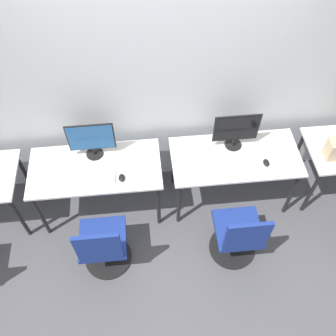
{
  "coord_description": "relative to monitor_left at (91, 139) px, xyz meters",
  "views": [
    {
      "loc": [
        -0.2,
        -1.91,
        3.68
      ],
      "look_at": [
        0.0,
        0.12,
        0.89
      ],
      "focal_mm": 40.0,
      "sensor_mm": 36.0,
      "label": 1
    }
  ],
  "objects": [
    {
      "name": "ground_plane",
      "position": [
        0.7,
        -0.48,
        -0.96
      ],
      "size": [
        20.0,
        20.0,
        0.0
      ],
      "primitive_type": "plane",
      "color": "#4C4C51"
    },
    {
      "name": "mouse_left",
      "position": [
        0.26,
        -0.33,
        -0.21
      ],
      "size": [
        0.06,
        0.09,
        0.03
      ],
      "color": "black",
      "rests_on": "desk_left"
    },
    {
      "name": "mouse_right",
      "position": [
        1.68,
        -0.29,
        -0.21
      ],
      "size": [
        0.06,
        0.09,
        0.03
      ],
      "color": "black",
      "rests_on": "desk_right"
    },
    {
      "name": "desk_left",
      "position": [
        0.0,
        -0.17,
        -0.3
      ],
      "size": [
        1.29,
        0.62,
        0.74
      ],
      "color": "silver",
      "rests_on": "ground_plane"
    },
    {
      "name": "monitor_right",
      "position": [
        1.4,
        -0.02,
        0.0
      ],
      "size": [
        0.45,
        0.17,
        0.42
      ],
      "color": "black",
      "rests_on": "desk_right"
    },
    {
      "name": "keyboard_left",
      "position": [
        0.0,
        -0.31,
        -0.21
      ],
      "size": [
        0.39,
        0.16,
        0.02
      ],
      "color": "silver",
      "rests_on": "desk_left"
    },
    {
      "name": "monitor_left",
      "position": [
        0.0,
        0.0,
        0.0
      ],
      "size": [
        0.45,
        0.17,
        0.42
      ],
      "color": "black",
      "rests_on": "desk_left"
    },
    {
      "name": "desk_right",
      "position": [
        1.4,
        -0.17,
        -0.3
      ],
      "size": [
        1.29,
        0.62,
        0.74
      ],
      "color": "silver",
      "rests_on": "ground_plane"
    },
    {
      "name": "office_chair_left",
      "position": [
        0.04,
        -0.85,
        -0.59
      ],
      "size": [
        0.48,
        0.48,
        0.91
      ],
      "color": "black",
      "rests_on": "ground_plane"
    },
    {
      "name": "keyboard_right",
      "position": [
        1.4,
        -0.32,
        -0.21
      ],
      "size": [
        0.39,
        0.16,
        0.02
      ],
      "color": "silver",
      "rests_on": "desk_right"
    },
    {
      "name": "wall_back",
      "position": [
        0.7,
        0.27,
        0.44
      ],
      "size": [
        12.0,
        0.05,
        2.8
      ],
      "color": "#B7BCC1",
      "rests_on": "ground_plane"
    },
    {
      "name": "office_chair_right",
      "position": [
        1.33,
        -0.87,
        -0.59
      ],
      "size": [
        0.48,
        0.48,
        0.91
      ],
      "color": "black",
      "rests_on": "ground_plane"
    }
  ]
}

